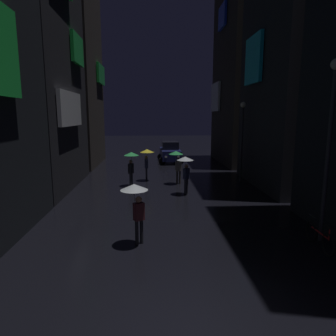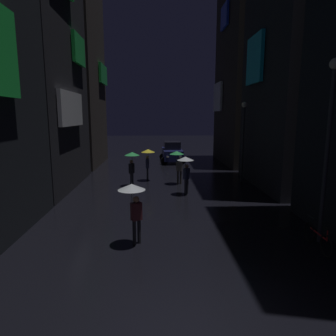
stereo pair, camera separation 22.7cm
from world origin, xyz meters
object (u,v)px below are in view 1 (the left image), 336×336
(car_distant, at_px, (170,152))
(bicycle_parked_at_storefront, at_px, (319,237))
(pedestrian_foreground_right_clear, at_px, (136,197))
(streetlamp_right_near, at_px, (330,133))
(pedestrian_midstreet_centre_clear, at_px, (186,165))
(pedestrian_far_right_green, at_px, (177,158))
(pedestrian_foreground_left_green, at_px, (131,160))
(streetlamp_right_far, at_px, (242,132))
(pedestrian_near_crossing_yellow, at_px, (147,156))

(car_distant, bearing_deg, bicycle_parked_at_storefront, -78.82)
(pedestrian_foreground_right_clear, height_order, streetlamp_right_near, streetlamp_right_near)
(pedestrian_midstreet_centre_clear, relative_size, streetlamp_right_near, 0.35)
(streetlamp_right_near, bearing_deg, pedestrian_far_right_green, 115.42)
(pedestrian_foreground_left_green, xyz_separation_m, pedestrian_far_right_green, (2.81, 0.50, 0.00))
(pedestrian_foreground_left_green, bearing_deg, pedestrian_midstreet_centre_clear, -33.61)
(pedestrian_far_right_green, bearing_deg, pedestrian_midstreet_centre_clear, -84.17)
(bicycle_parked_at_storefront, distance_m, streetlamp_right_far, 10.54)
(pedestrian_near_crossing_yellow, bearing_deg, bicycle_parked_at_storefront, -61.72)
(pedestrian_foreground_right_clear, bearing_deg, pedestrian_midstreet_centre_clear, 69.74)
(pedestrian_near_crossing_yellow, relative_size, car_distant, 0.51)
(pedestrian_foreground_left_green, relative_size, pedestrian_midstreet_centre_clear, 1.00)
(pedestrian_near_crossing_yellow, distance_m, pedestrian_foreground_right_clear, 10.11)
(streetlamp_right_near, bearing_deg, car_distant, 102.74)
(pedestrian_foreground_left_green, distance_m, streetlamp_right_far, 7.33)
(pedestrian_midstreet_centre_clear, height_order, streetlamp_right_far, streetlamp_right_far)
(pedestrian_foreground_right_clear, distance_m, bicycle_parked_at_storefront, 6.14)
(pedestrian_far_right_green, bearing_deg, streetlamp_right_far, 7.63)
(pedestrian_foreground_left_green, xyz_separation_m, car_distant, (2.97, 9.69, -0.74))
(pedestrian_near_crossing_yellow, height_order, pedestrian_foreground_right_clear, same)
(pedestrian_far_right_green, distance_m, pedestrian_foreground_right_clear, 9.23)
(pedestrian_near_crossing_yellow, bearing_deg, pedestrian_foreground_left_green, -119.62)
(pedestrian_foreground_left_green, bearing_deg, pedestrian_foreground_right_clear, -85.32)
(pedestrian_foreground_left_green, height_order, car_distant, pedestrian_foreground_left_green)
(pedestrian_near_crossing_yellow, distance_m, pedestrian_midstreet_centre_clear, 4.25)
(pedestrian_midstreet_centre_clear, bearing_deg, streetlamp_right_far, 37.90)
(pedestrian_near_crossing_yellow, height_order, bicycle_parked_at_storefront, pedestrian_near_crossing_yellow)
(pedestrian_foreground_left_green, bearing_deg, streetlamp_right_far, 8.65)
(streetlamp_right_far, height_order, streetlamp_right_near, streetlamp_right_near)
(streetlamp_right_far, bearing_deg, streetlamp_right_near, -90.00)
(bicycle_parked_at_storefront, relative_size, streetlamp_right_far, 0.35)
(bicycle_parked_at_storefront, distance_m, streetlamp_right_near, 3.44)
(pedestrian_foreground_right_clear, height_order, car_distant, pedestrian_foreground_right_clear)
(pedestrian_near_crossing_yellow, xyz_separation_m, streetlamp_right_far, (6.15, -0.55, 1.58))
(pedestrian_midstreet_centre_clear, height_order, pedestrian_foreground_right_clear, same)
(pedestrian_far_right_green, bearing_deg, pedestrian_near_crossing_yellow, 149.29)
(streetlamp_right_near, bearing_deg, bicycle_parked_at_storefront, -123.90)
(pedestrian_near_crossing_yellow, bearing_deg, pedestrian_foreground_right_clear, -91.30)
(pedestrian_near_crossing_yellow, height_order, car_distant, pedestrian_near_crossing_yellow)
(pedestrian_foreground_left_green, relative_size, pedestrian_near_crossing_yellow, 1.00)
(bicycle_parked_at_storefront, xyz_separation_m, streetlamp_right_far, (0.40, 10.14, 2.86))
(pedestrian_foreground_right_clear, relative_size, streetlamp_right_far, 0.41)
(pedestrian_far_right_green, height_order, car_distant, pedestrian_far_right_green)
(pedestrian_midstreet_centre_clear, relative_size, bicycle_parked_at_storefront, 1.16)
(pedestrian_far_right_green, xyz_separation_m, pedestrian_foreground_right_clear, (-2.12, -8.99, 0.00))
(pedestrian_foreground_right_clear, bearing_deg, car_distant, 82.86)
(pedestrian_midstreet_centre_clear, relative_size, car_distant, 0.51)
(car_distant, bearing_deg, streetlamp_right_near, -77.26)
(car_distant, distance_m, streetlamp_right_near, 18.83)
(pedestrian_foreground_left_green, height_order, streetlamp_right_far, streetlamp_right_far)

